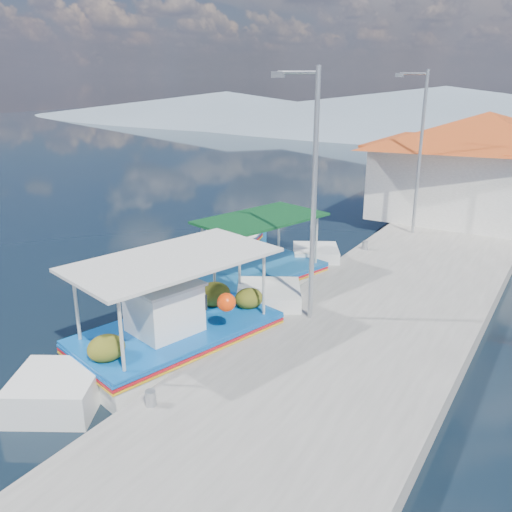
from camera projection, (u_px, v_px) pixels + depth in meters
The scene contains 9 objects.
ground at pixel (121, 323), 14.40m from camera, with size 160.00×160.00×0.00m, color black.
quay at pixel (407, 286), 16.25m from camera, with size 5.00×44.00×0.50m, color #9F9B95.
bollards at pixel (333, 268), 16.56m from camera, with size 0.20×17.20×0.30m.
main_caique at pixel (179, 335), 12.59m from camera, with size 3.75×8.00×2.72m.
caique_green_canopy at pixel (262, 279), 16.45m from camera, with size 3.26×6.71×2.60m.
caique_blue_hull at pixel (223, 254), 18.93m from camera, with size 3.14×6.50×1.20m.
harbor_building at pixel (483, 164), 22.57m from camera, with size 10.49×10.49×4.40m.
lamp_post_near at pixel (311, 185), 12.56m from camera, with size 1.21×0.14×6.00m.
lamp_post_far at pixel (418, 145), 19.83m from camera, with size 1.21×0.14×6.00m.
Camera 1 is at (9.92, -9.27, 6.27)m, focal length 37.79 mm.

